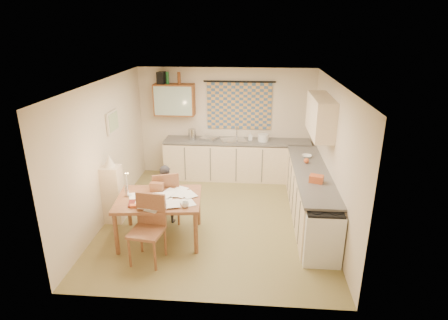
# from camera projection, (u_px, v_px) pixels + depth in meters

# --- Properties ---
(floor) EXTENTS (4.00, 4.50, 0.02)m
(floor) POSITION_uv_depth(u_px,v_px,m) (217.00, 218.00, 6.97)
(floor) COLOR olive
(floor) RESTS_ON ground
(ceiling) EXTENTS (4.00, 4.50, 0.02)m
(ceiling) POSITION_uv_depth(u_px,v_px,m) (216.00, 82.00, 6.10)
(ceiling) COLOR white
(ceiling) RESTS_ON floor
(wall_back) EXTENTS (4.00, 0.02, 2.50)m
(wall_back) POSITION_uv_depth(u_px,v_px,m) (226.00, 123.00, 8.65)
(wall_back) COLOR beige
(wall_back) RESTS_ON floor
(wall_front) EXTENTS (4.00, 0.02, 2.50)m
(wall_front) POSITION_uv_depth(u_px,v_px,m) (197.00, 217.00, 4.42)
(wall_front) COLOR beige
(wall_front) RESTS_ON floor
(wall_left) EXTENTS (0.02, 4.50, 2.50)m
(wall_left) POSITION_uv_depth(u_px,v_px,m) (105.00, 152.00, 6.69)
(wall_left) COLOR beige
(wall_left) RESTS_ON floor
(wall_right) EXTENTS (0.02, 4.50, 2.50)m
(wall_right) POSITION_uv_depth(u_px,v_px,m) (333.00, 158.00, 6.38)
(wall_right) COLOR beige
(wall_right) RESTS_ON floor
(window_blind) EXTENTS (1.45, 0.03, 1.05)m
(window_blind) POSITION_uv_depth(u_px,v_px,m) (239.00, 106.00, 8.46)
(window_blind) COLOR #39597E
(window_blind) RESTS_ON wall_back
(curtain_rod) EXTENTS (1.60, 0.04, 0.04)m
(curtain_rod) POSITION_uv_depth(u_px,v_px,m) (240.00, 82.00, 8.25)
(curtain_rod) COLOR black
(curtain_rod) RESTS_ON wall_back
(wall_cabinet) EXTENTS (0.90, 0.34, 0.70)m
(wall_cabinet) POSITION_uv_depth(u_px,v_px,m) (174.00, 100.00, 8.38)
(wall_cabinet) COLOR brown
(wall_cabinet) RESTS_ON wall_back
(wall_cabinet_glass) EXTENTS (0.84, 0.02, 0.64)m
(wall_cabinet_glass) POSITION_uv_depth(u_px,v_px,m) (173.00, 101.00, 8.22)
(wall_cabinet_glass) COLOR #99B2A5
(wall_cabinet_glass) RESTS_ON wall_back
(upper_cabinet_right) EXTENTS (0.34, 1.30, 0.70)m
(upper_cabinet_right) POSITION_uv_depth(u_px,v_px,m) (321.00, 116.00, 6.71)
(upper_cabinet_right) COLOR beige
(upper_cabinet_right) RESTS_ON wall_right
(framed_print) EXTENTS (0.04, 0.50, 0.40)m
(framed_print) POSITION_uv_depth(u_px,v_px,m) (112.00, 122.00, 6.91)
(framed_print) COLOR beige
(framed_print) RESTS_ON wall_left
(print_canvas) EXTENTS (0.01, 0.42, 0.32)m
(print_canvas) POSITION_uv_depth(u_px,v_px,m) (114.00, 122.00, 6.90)
(print_canvas) COLOR beige
(print_canvas) RESTS_ON wall_left
(counter_back) EXTENTS (3.30, 0.62, 0.92)m
(counter_back) POSITION_uv_depth(u_px,v_px,m) (237.00, 160.00, 8.62)
(counter_back) COLOR beige
(counter_back) RESTS_ON floor
(counter_right) EXTENTS (0.62, 2.95, 0.92)m
(counter_right) POSITION_uv_depth(u_px,v_px,m) (310.00, 195.00, 6.87)
(counter_right) COLOR beige
(counter_right) RESTS_ON floor
(stove) EXTENTS (0.56, 0.56, 0.87)m
(stove) POSITION_uv_depth(u_px,v_px,m) (322.00, 234.00, 5.62)
(stove) COLOR white
(stove) RESTS_ON floor
(sink) EXTENTS (0.64, 0.57, 0.10)m
(sink) POSITION_uv_depth(u_px,v_px,m) (233.00, 142.00, 8.48)
(sink) COLOR silver
(sink) RESTS_ON counter_back
(tap) EXTENTS (0.04, 0.04, 0.28)m
(tap) POSITION_uv_depth(u_px,v_px,m) (237.00, 132.00, 8.58)
(tap) COLOR silver
(tap) RESTS_ON counter_back
(dish_rack) EXTENTS (0.43, 0.41, 0.06)m
(dish_rack) POSITION_uv_depth(u_px,v_px,m) (209.00, 138.00, 8.49)
(dish_rack) COLOR silver
(dish_rack) RESTS_ON counter_back
(kettle) EXTENTS (0.24, 0.24, 0.24)m
(kettle) POSITION_uv_depth(u_px,v_px,m) (192.00, 134.00, 8.49)
(kettle) COLOR silver
(kettle) RESTS_ON counter_back
(mixing_bowl) EXTENTS (0.30, 0.30, 0.16)m
(mixing_bowl) POSITION_uv_depth(u_px,v_px,m) (263.00, 138.00, 8.38)
(mixing_bowl) COLOR white
(mixing_bowl) RESTS_ON counter_back
(soap_bottle) EXTENTS (0.11, 0.11, 0.18)m
(soap_bottle) POSITION_uv_depth(u_px,v_px,m) (250.00, 136.00, 8.45)
(soap_bottle) COLOR white
(soap_bottle) RESTS_ON counter_back
(bowl) EXTENTS (0.26, 0.26, 0.05)m
(bowl) POSITION_uv_depth(u_px,v_px,m) (307.00, 156.00, 7.38)
(bowl) COLOR white
(bowl) RESTS_ON counter_right
(orange_bag) EXTENTS (0.26, 0.22, 0.12)m
(orange_bag) POSITION_uv_depth(u_px,v_px,m) (316.00, 179.00, 6.21)
(orange_bag) COLOR #CA592B
(orange_bag) RESTS_ON counter_right
(fruit_orange) EXTENTS (0.10, 0.10, 0.10)m
(fruit_orange) POSITION_uv_depth(u_px,v_px,m) (306.00, 161.00, 7.06)
(fruit_orange) COLOR #CA592B
(fruit_orange) RESTS_ON counter_right
(speaker) EXTENTS (0.18, 0.22, 0.26)m
(speaker) POSITION_uv_depth(u_px,v_px,m) (161.00, 78.00, 8.24)
(speaker) COLOR black
(speaker) RESTS_ON wall_cabinet
(bottle_green) EXTENTS (0.07, 0.07, 0.26)m
(bottle_green) POSITION_uv_depth(u_px,v_px,m) (167.00, 78.00, 8.23)
(bottle_green) COLOR #195926
(bottle_green) RESTS_ON wall_cabinet
(bottle_brown) EXTENTS (0.08, 0.08, 0.26)m
(bottle_brown) POSITION_uv_depth(u_px,v_px,m) (179.00, 78.00, 8.21)
(bottle_brown) COLOR brown
(bottle_brown) RESTS_ON wall_cabinet
(dining_table) EXTENTS (1.45, 1.16, 0.75)m
(dining_table) POSITION_uv_depth(u_px,v_px,m) (160.00, 218.00, 6.19)
(dining_table) COLOR brown
(dining_table) RESTS_ON floor
(chair_far) EXTENTS (0.57, 0.57, 1.00)m
(chair_far) POSITION_uv_depth(u_px,v_px,m) (166.00, 206.00, 6.74)
(chair_far) COLOR brown
(chair_far) RESTS_ON floor
(chair_near) EXTENTS (0.53, 0.53, 1.03)m
(chair_near) POSITION_uv_depth(u_px,v_px,m) (148.00, 242.00, 5.62)
(chair_near) COLOR brown
(chair_near) RESTS_ON floor
(person) EXTENTS (0.47, 0.36, 1.10)m
(person) POSITION_uv_depth(u_px,v_px,m) (166.00, 194.00, 6.67)
(person) COLOR black
(person) RESTS_ON floor
(shelf_stand) EXTENTS (0.32, 0.30, 1.06)m
(shelf_stand) POSITION_uv_depth(u_px,v_px,m) (113.00, 194.00, 6.69)
(shelf_stand) COLOR beige
(shelf_stand) RESTS_ON floor
(lampshade) EXTENTS (0.20, 0.20, 0.22)m
(lampshade) POSITION_uv_depth(u_px,v_px,m) (109.00, 161.00, 6.47)
(lampshade) COLOR beige
(lampshade) RESTS_ON shelf_stand
(letter_rack) EXTENTS (0.23, 0.12, 0.16)m
(letter_rack) POSITION_uv_depth(u_px,v_px,m) (157.00, 187.00, 6.26)
(letter_rack) COLOR brown
(letter_rack) RESTS_ON dining_table
(mug) EXTENTS (0.19, 0.19, 0.09)m
(mug) POSITION_uv_depth(u_px,v_px,m) (185.00, 205.00, 5.73)
(mug) COLOR white
(mug) RESTS_ON dining_table
(magazine) EXTENTS (0.28, 0.32, 0.02)m
(magazine) POSITION_uv_depth(u_px,v_px,m) (129.00, 204.00, 5.84)
(magazine) COLOR maroon
(magazine) RESTS_ON dining_table
(book) EXTENTS (0.31, 0.33, 0.02)m
(book) POSITION_uv_depth(u_px,v_px,m) (134.00, 200.00, 5.96)
(book) COLOR #CA592B
(book) RESTS_ON dining_table
(orange_box) EXTENTS (0.14, 0.11, 0.04)m
(orange_box) POSITION_uv_depth(u_px,v_px,m) (134.00, 206.00, 5.74)
(orange_box) COLOR #CA592B
(orange_box) RESTS_ON dining_table
(eyeglasses) EXTENTS (0.14, 0.07, 0.02)m
(eyeglasses) POSITION_uv_depth(u_px,v_px,m) (166.00, 205.00, 5.81)
(eyeglasses) COLOR black
(eyeglasses) RESTS_ON dining_table
(candle_holder) EXTENTS (0.06, 0.06, 0.18)m
(candle_holder) POSITION_uv_depth(u_px,v_px,m) (127.00, 191.00, 6.08)
(candle_holder) COLOR silver
(candle_holder) RESTS_ON dining_table
(candle) EXTENTS (0.03, 0.03, 0.22)m
(candle) POSITION_uv_depth(u_px,v_px,m) (126.00, 180.00, 6.02)
(candle) COLOR white
(candle) RESTS_ON dining_table
(candle_flame) EXTENTS (0.02, 0.02, 0.02)m
(candle_flame) POSITION_uv_depth(u_px,v_px,m) (128.00, 173.00, 5.95)
(candle_flame) COLOR #FFCC66
(candle_flame) RESTS_ON dining_table
(papers) EXTENTS (1.19, 1.03, 0.03)m
(papers) POSITION_uv_depth(u_px,v_px,m) (163.00, 199.00, 5.98)
(papers) COLOR white
(papers) RESTS_ON dining_table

